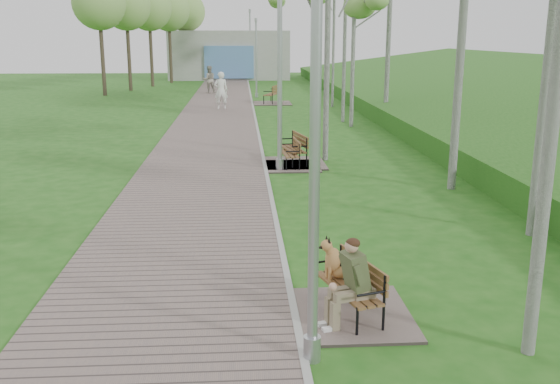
{
  "coord_description": "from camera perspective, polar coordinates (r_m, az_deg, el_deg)",
  "views": [
    {
      "loc": [
        -0.68,
        -3.49,
        3.61
      ],
      "look_at": [
        -0.01,
        7.05,
        0.96
      ],
      "focal_mm": 40.0,
      "sensor_mm": 36.0,
      "label": 1
    }
  ],
  "objects": [
    {
      "name": "pedestrian_near",
      "position": [
        31.64,
        -5.41,
        9.21
      ],
      "size": [
        0.71,
        0.49,
        1.87
      ],
      "primitive_type": "imported",
      "rotation": [
        0.0,
        0.0,
        3.21
      ],
      "color": "white",
      "rests_on": "ground"
    },
    {
      "name": "bench_main",
      "position": [
        8.29,
        6.02,
        -8.92
      ],
      "size": [
        1.57,
        1.74,
        1.37
      ],
      "color": "#71605B",
      "rests_on": "ground"
    },
    {
      "name": "lamp_post_third",
      "position": [
        37.71,
        -2.18,
        11.89
      ],
      "size": [
        0.18,
        0.18,
        4.6
      ],
      "color": "#A2A5AA",
      "rests_on": "ground"
    },
    {
      "name": "bench_second",
      "position": [
        17.61,
        0.9,
        2.86
      ],
      "size": [
        1.56,
        1.73,
        0.96
      ],
      "color": "#71605B",
      "rests_on": "ground"
    },
    {
      "name": "pedestrian_far",
      "position": [
        40.64,
        -6.5,
        10.17
      ],
      "size": [
        0.98,
        0.84,
        1.74
      ],
      "primitive_type": "imported",
      "rotation": [
        0.0,
        0.0,
        3.37
      ],
      "color": "gray",
      "rests_on": "ground"
    },
    {
      "name": "walkway",
      "position": [
        25.27,
        -6.1,
        5.87
      ],
      "size": [
        3.5,
        67.0,
        0.04
      ],
      "primitive_type": "cube",
      "color": "#71605B",
      "rests_on": "ground"
    },
    {
      "name": "lamp_post_second",
      "position": [
        16.81,
        -0.02,
        10.77
      ],
      "size": [
        0.22,
        0.22,
        5.63
      ],
      "color": "#A2A5AA",
      "rests_on": "ground"
    },
    {
      "name": "bench_third",
      "position": [
        18.03,
        1.17,
        3.21
      ],
      "size": [
        1.77,
        1.97,
        1.09
      ],
      "color": "#71605B",
      "rests_on": "ground"
    },
    {
      "name": "lamp_post_far",
      "position": [
        53.43,
        -2.74,
        13.1
      ],
      "size": [
        0.22,
        0.22,
        5.72
      ],
      "color": "#A2A5AA",
      "rests_on": "ground"
    },
    {
      "name": "lamp_post_near",
      "position": [
        6.57,
        3.2,
        3.54
      ],
      "size": [
        0.2,
        0.2,
        5.15
      ],
      "color": "#A2A5AA",
      "rests_on": "ground"
    },
    {
      "name": "kerb",
      "position": [
        25.25,
        -2.11,
        5.95
      ],
      "size": [
        0.1,
        67.0,
        0.05
      ],
      "primitive_type": "cube",
      "color": "#999993",
      "rests_on": "ground"
    },
    {
      "name": "bench_far",
      "position": [
        34.35,
        -0.77,
        8.48
      ],
      "size": [
        2.03,
        2.25,
        1.25
      ],
      "color": "#71605B",
      "rests_on": "ground"
    },
    {
      "name": "building_north",
      "position": [
        54.49,
        -4.65,
        12.38
      ],
      "size": [
        10.0,
        5.2,
        4.0
      ],
      "color": "#9E9E99",
      "rests_on": "ground"
    }
  ]
}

